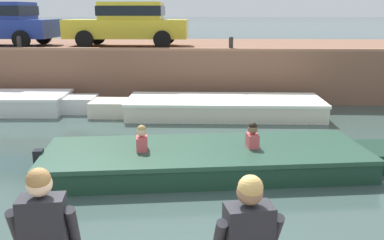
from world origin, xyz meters
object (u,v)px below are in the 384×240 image
(motorboat_passing, at_px, (220,159))
(mooring_bollard_mid, at_px, (231,43))
(mooring_bollard_west, at_px, (19,42))
(person_seated_left, at_px, (46,235))
(boat_moored_central_cream, at_px, (215,107))
(car_left_inner_yellow, at_px, (129,22))

(motorboat_passing, bearing_deg, mooring_bollard_mid, 86.10)
(mooring_bollard_west, relative_size, person_seated_left, 0.46)
(boat_moored_central_cream, relative_size, mooring_bollard_mid, 15.08)
(person_seated_left, bearing_deg, boat_moored_central_cream, 81.12)
(boat_moored_central_cream, bearing_deg, car_left_inner_yellow, 132.90)
(motorboat_passing, distance_m, car_left_inner_yellow, 8.61)
(mooring_bollard_mid, relative_size, person_seated_left, 0.46)
(mooring_bollard_west, height_order, person_seated_left, mooring_bollard_west)
(boat_moored_central_cream, relative_size, mooring_bollard_west, 15.08)
(mooring_bollard_west, distance_m, person_seated_left, 12.05)
(boat_moored_central_cream, xyz_separation_m, motorboat_passing, (0.08, -4.38, -0.03))
(motorboat_passing, xyz_separation_m, mooring_bollard_west, (-6.54, 6.23, 1.75))
(mooring_bollard_west, bearing_deg, car_left_inner_yellow, 22.90)
(car_left_inner_yellow, bearing_deg, boat_moored_central_cream, -47.10)
(motorboat_passing, relative_size, person_seated_left, 7.64)
(car_left_inner_yellow, distance_m, mooring_bollard_mid, 3.89)
(boat_moored_central_cream, relative_size, motorboat_passing, 0.91)
(boat_moored_central_cream, height_order, mooring_bollard_west, mooring_bollard_west)
(motorboat_passing, bearing_deg, boat_moored_central_cream, 91.09)
(car_left_inner_yellow, xyz_separation_m, mooring_bollard_west, (-3.40, -1.44, -0.61))
(motorboat_passing, bearing_deg, person_seated_left, -107.72)
(car_left_inner_yellow, xyz_separation_m, person_seated_left, (1.64, -12.36, -1.36))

